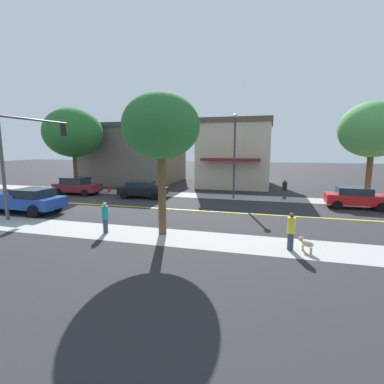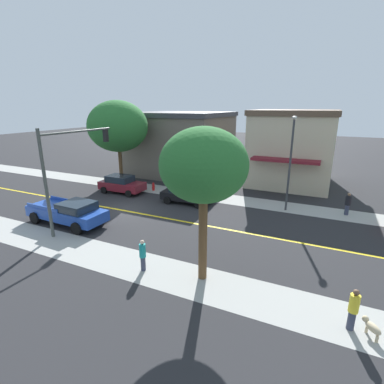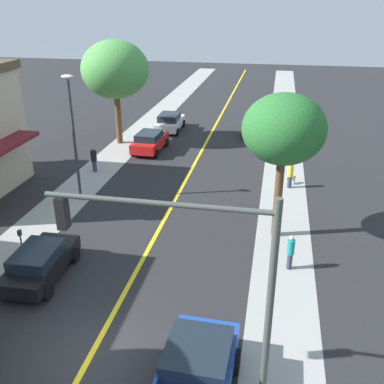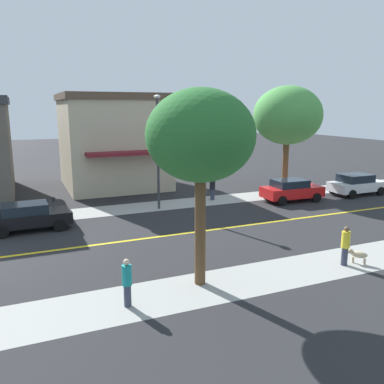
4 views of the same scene
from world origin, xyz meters
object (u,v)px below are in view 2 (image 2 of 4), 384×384
Objects in this scene: pedestrian_black_shirt at (348,204)px; pedestrian_yellow_shirt at (353,309)px; pedestrian_teal_shirt at (143,255)px; small_dog at (372,327)px; street_tree_left_far at (204,166)px; black_sedan_left_curb at (186,194)px; parking_meter at (209,190)px; fire_hydrant at (153,187)px; street_lamp at (291,155)px; traffic_light_mast at (68,160)px; blue_pickup_truck at (69,212)px; street_tree_right_corner at (118,126)px; maroon_sedan_left_curb at (122,184)px.

pedestrian_yellow_shirt is (12.84, -0.29, -0.01)m from pedestrian_black_shirt.
pedestrian_teal_shirt is 2.20× the size of small_dog.
street_tree_left_far is 7.65m from pedestrian_yellow_shirt.
black_sedan_left_curb is 16.09m from small_dog.
parking_meter is at bearing -159.66° from street_tree_left_far.
pedestrian_yellow_shirt reaches higher than fire_hydrant.
street_lamp reaches higher than pedestrian_yellow_shirt.
pedestrian_black_shirt is at bearing -36.41° from small_dog.
traffic_light_mast is 1.12× the size of blue_pickup_truck.
street_tree_right_corner is at bearing 162.20° from black_sedan_left_curb.
pedestrian_black_shirt is at bearing 94.89° from parking_meter.
blue_pickup_truck is (9.14, -13.03, -3.47)m from street_lamp.
blue_pickup_truck is (-2.10, -10.82, -4.50)m from street_tree_left_far.
pedestrian_black_shirt is at bearing 7.03° from maroon_sedan_left_curb.
street_tree_left_far is 9.53× the size of small_dog.
black_sedan_left_curb reaches higher than parking_meter.
pedestrian_teal_shirt is 9.67m from small_dog.
street_lamp is 13.40m from pedestrian_teal_shirt.
traffic_light_mast reaches higher than fire_hydrant.
maroon_sedan_left_curb is 21.16m from pedestrian_yellow_shirt.
traffic_light_mast is 19.75m from pedestrian_black_shirt.
street_tree_right_corner is at bearing 110.02° from blue_pickup_truck.
blue_pickup_truck is at bearing -54.96° from street_lamp.
street_lamp is at bearing 90.38° from parking_meter.
pedestrian_yellow_shirt is at bearing 58.02° from street_tree_right_corner.
pedestrian_teal_shirt is at bearing -77.43° from black_sedan_left_curb.
pedestrian_black_shirt reaches higher than blue_pickup_truck.
pedestrian_black_shirt is 15.80m from pedestrian_teal_shirt.
street_tree_right_corner is 5.07× the size of pedestrian_yellow_shirt.
fire_hydrant is at bearing 38.95° from maroon_sedan_left_curb.
blue_pickup_truck reaches higher than black_sedan_left_curb.
maroon_sedan_left_curb is at bearing 172.64° from pedestrian_yellow_shirt.
pedestrian_yellow_shirt reaches higher than maroon_sedan_left_curb.
street_lamp is at bearing -53.25° from traffic_light_mast.
pedestrian_yellow_shirt is at bearing -43.37° from black_sedan_left_curb.
maroon_sedan_left_curb is 0.72× the size of blue_pickup_truck.
maroon_sedan_left_curb is 2.58× the size of pedestrian_yellow_shirt.
street_tree_left_far reaches higher than pedestrian_teal_shirt.
pedestrian_teal_shirt reaches higher than fire_hydrant.
small_dog is (12.07, 4.56, -3.94)m from street_lamp.
traffic_light_mast reaches higher than parking_meter.
street_tree_right_corner is at bearing 128.04° from maroon_sedan_left_curb.
traffic_light_mast is at bearing 21.81° from street_tree_right_corner.
street_lamp reaches higher than traffic_light_mast.
traffic_light_mast reaches higher than maroon_sedan_left_curb.
black_sedan_left_curb is (-7.50, 4.60, -3.73)m from traffic_light_mast.
street_tree_left_far reaches higher than maroon_sedan_left_curb.
pedestrian_teal_shirt is (10.18, 2.67, 0.10)m from black_sedan_left_curb.
street_tree_right_corner reaches higher than pedestrian_yellow_shirt.
traffic_light_mast is 0.93× the size of street_lamp.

